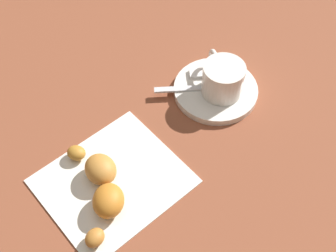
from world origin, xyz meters
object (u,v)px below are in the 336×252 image
Objects in this scene: teaspoon at (212,87)px; sugar_packet at (209,73)px; saucer at (216,90)px; espresso_cup at (221,78)px; napkin at (113,181)px; croissant at (102,186)px.

sugar_packet is at bearing 48.72° from teaspoon.
saucer is 1.64× the size of espresso_cup.
teaspoon is 0.58× the size of napkin.
teaspoon is 0.76× the size of croissant.
napkin is at bearing 179.61° from teaspoon.
sugar_packet is 0.44× the size of croissant.
saucer is 2.12× the size of sugar_packet.
napkin is (-0.22, -0.02, -0.01)m from sugar_packet.
teaspoon is at bearing 126.09° from espresso_cup.
sugar_packet is 0.22m from napkin.
espresso_cup is 0.57× the size of croissant.
teaspoon is at bearing 0.21° from croissant.
saucer is at bearing -0.68° from croissant.
teaspoon is 1.72× the size of sugar_packet.
saucer is at bearing 108.02° from espresso_cup.
espresso_cup is (0.00, -0.00, 0.03)m from saucer.
espresso_cup reaches higher than napkin.
croissant is at bearing -179.79° from teaspoon.
croissant is at bearing -173.56° from napkin.
napkin is at bearing 50.08° from sugar_packet.
sugar_packet is (0.01, 0.02, 0.01)m from saucer.
espresso_cup is 0.21m from napkin.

